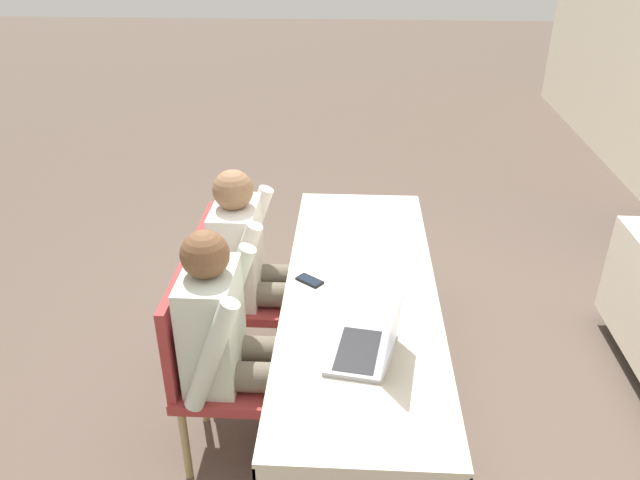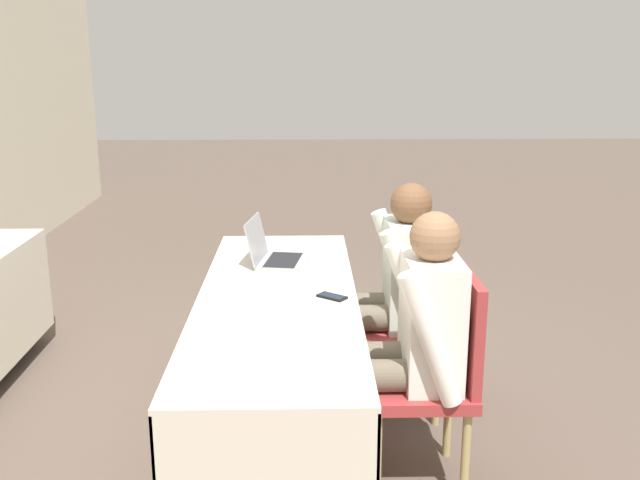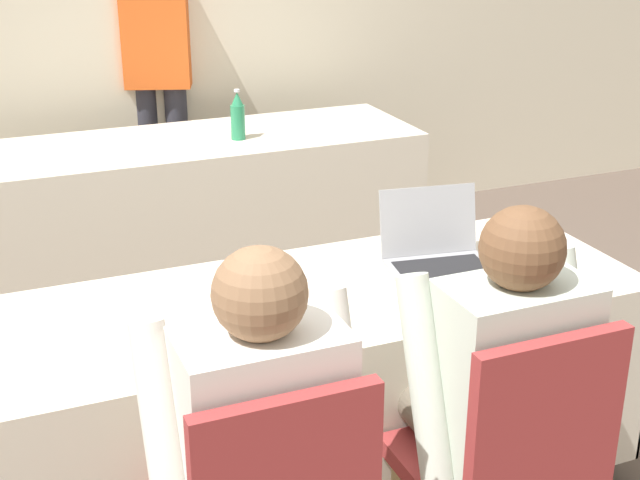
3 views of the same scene
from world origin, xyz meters
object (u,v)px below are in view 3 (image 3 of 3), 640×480
Objects in this scene: laptop at (438,255)px; cell_phone at (311,335)px; water_bottle at (238,117)px; person_white_shirt at (491,386)px; person_checkered_shirt at (253,442)px; person_red_shirt at (159,74)px; chair_near_right at (509,462)px.

laptop is 0.60m from cell_phone.
person_white_shirt is (-0.07, -2.29, -0.17)m from water_bottle.
person_red_shirt reaches higher than person_checkered_shirt.
chair_near_right is at bearing -95.02° from laptop.
cell_phone is 0.48m from person_white_shirt.
water_bottle is at bearing 102.47° from laptop.
chair_near_right is 0.19m from person_white_shirt.
laptop is 0.22× the size of person_red_shirt.
laptop is at bearing -86.47° from water_bottle.
person_checkered_shirt reaches higher than cell_phone.
person_white_shirt is at bearing -180.00° from person_checkered_shirt.
water_bottle is (-0.11, 1.70, 0.06)m from laptop.
person_red_shirt is at bearing -87.45° from person_white_shirt.
chair_near_right is at bearing 170.70° from person_checkered_shirt.
cell_phone is (-0.53, -0.27, -0.04)m from laptop.
person_checkered_shirt reaches higher than chair_near_right.
person_checkered_shirt is (-0.63, 0.10, 0.16)m from chair_near_right.
person_checkered_shirt is at bearing -9.30° from chair_near_right.
person_checkered_shirt is 1.00× the size of person_white_shirt.
water_bottle reaches higher than laptop.
cell_phone is 0.60m from chair_near_right.
person_checkered_shirt is 0.73× the size of person_red_shirt.
person_checkered_shirt is at bearing -93.31° from cell_phone.
person_white_shirt is at bearing -90.00° from chair_near_right.
cell_phone is at bearing -130.71° from person_checkered_shirt.
chair_near_right reaches higher than cell_phone.
person_checkered_shirt is (-0.80, -0.58, -0.11)m from laptop.
laptop is at bearing -63.71° from person_red_shirt.
person_white_shirt is at bearing -91.63° from water_bottle.
person_red_shirt is (-0.13, 3.12, 0.41)m from chair_near_right.
person_red_shirt is at bearing 122.59° from cell_phone.
person_white_shirt is 0.73× the size of person_red_shirt.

